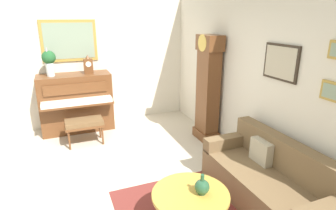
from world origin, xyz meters
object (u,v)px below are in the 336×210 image
at_px(coffee_table, 191,196).
at_px(green_jug, 202,187).
at_px(piano, 77,102).
at_px(couch, 269,181).
at_px(piano_bench, 84,124).
at_px(mantel_clock, 88,65).
at_px(grandfather_clock, 208,92).
at_px(flower_vase, 49,60).

xyz_separation_m(coffee_table, green_jug, (0.05, 0.12, 0.12)).
xyz_separation_m(piano, couch, (3.47, 2.09, -0.30)).
bearing_deg(piano, piano_bench, 4.48).
relative_size(piano_bench, coffee_table, 0.80).
distance_m(piano_bench, mantel_clock, 1.26).
bearing_deg(coffee_table, couch, 90.79).
height_order(piano_bench, grandfather_clock, grandfather_clock).
height_order(coffee_table, flower_vase, flower_vase).
relative_size(piano_bench, mantel_clock, 1.84).
relative_size(grandfather_clock, flower_vase, 3.50).
distance_m(piano_bench, flower_vase, 1.44).
bearing_deg(green_jug, piano, -163.29).
relative_size(piano, grandfather_clock, 0.71).
bearing_deg(green_jug, piano_bench, -160.10).
bearing_deg(piano, grandfather_clock, 58.49).
distance_m(couch, flower_vase, 4.45).
distance_m(couch, mantel_clock, 4.04).
bearing_deg(grandfather_clock, flower_vase, -117.37).
height_order(piano, flower_vase, flower_vase).
xyz_separation_m(piano, green_jug, (3.53, 1.06, -0.08)).
bearing_deg(piano_bench, green_jug, 19.90).
height_order(couch, flower_vase, flower_vase).
xyz_separation_m(flower_vase, green_jug, (3.53, 1.48, -0.99)).
distance_m(piano, piano_bench, 0.80).
height_order(coffee_table, green_jug, green_jug).
bearing_deg(piano, flower_vase, -89.77).
height_order(piano_bench, coffee_table, piano_bench).
xyz_separation_m(piano, piano_bench, (0.77, 0.06, -0.20)).
distance_m(couch, green_jug, 1.05).
bearing_deg(green_jug, mantel_clock, -167.89).
relative_size(couch, flower_vase, 3.28).
height_order(couch, coffee_table, couch).
relative_size(mantel_clock, green_jug, 1.58).
bearing_deg(grandfather_clock, coffee_table, -33.53).
bearing_deg(piano, coffee_table, 15.16).
bearing_deg(grandfather_clock, mantel_clock, -125.16).
xyz_separation_m(mantel_clock, flower_vase, (-0.00, -0.73, 0.14)).
height_order(grandfather_clock, green_jug, grandfather_clock).
xyz_separation_m(couch, flower_vase, (-3.47, -2.51, 1.21)).
bearing_deg(green_jug, couch, 93.48).
bearing_deg(couch, mantel_clock, -152.83).
height_order(grandfather_clock, couch, grandfather_clock).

